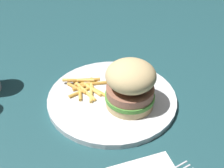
# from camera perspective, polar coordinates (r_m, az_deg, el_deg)

# --- Properties ---
(ground_plane) EXTENTS (1.60, 1.60, 0.00)m
(ground_plane) POSITION_cam_1_polar(r_m,az_deg,el_deg) (0.56, 2.95, -4.37)
(ground_plane) COLOR #1E474C
(plate) EXTENTS (0.27, 0.27, 0.01)m
(plate) POSITION_cam_1_polar(r_m,az_deg,el_deg) (0.57, 0.00, -2.92)
(plate) COLOR silver
(plate) RESTS_ON ground_plane
(sandwich) EXTENTS (0.10, 0.10, 0.10)m
(sandwich) POSITION_cam_1_polar(r_m,az_deg,el_deg) (0.51, 3.65, -0.21)
(sandwich) COLOR tan
(sandwich) RESTS_ON plate
(fries_pile) EXTENTS (0.10, 0.10, 0.01)m
(fries_pile) POSITION_cam_1_polar(r_m,az_deg,el_deg) (0.58, -5.63, -0.62)
(fries_pile) COLOR #E5B251
(fries_pile) RESTS_ON plate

